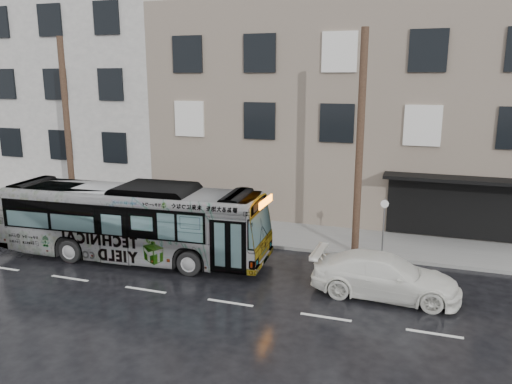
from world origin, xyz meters
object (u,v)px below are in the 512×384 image
Objects in this scene: sign_post at (383,227)px; bus at (132,221)px; utility_pole_rear at (68,133)px; utility_pole_front at (360,145)px; white_sedan at (385,276)px.

sign_post is 0.21× the size of bus.
utility_pole_rear reaches higher than sign_post.
utility_pole_front is at bearing 180.00° from sign_post.
utility_pole_front is at bearing 23.94° from white_sedan.
utility_pole_rear reaches higher than white_sedan.
utility_pole_front is 9.69m from bus.
white_sedan is at bearing -13.02° from utility_pole_rear.
sign_post is 0.49× the size of white_sedan.
white_sedan is at bearing -95.93° from bus.
utility_pole_rear is at bearing 180.00° from utility_pole_front.
utility_pole_rear is at bearing 78.43° from white_sedan.
white_sedan is (0.38, -3.58, -0.63)m from sign_post.
utility_pole_front reaches higher than bus.
sign_post is at bearing -75.55° from bus.
sign_post is at bearing 7.54° from white_sedan.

